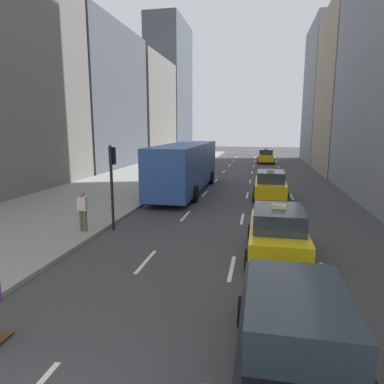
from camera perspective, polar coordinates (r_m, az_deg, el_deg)
name	(u,v)px	position (r m, az deg, el deg)	size (l,w,h in m)	color
sidewalk_left	(143,176)	(31.13, -8.23, 2.69)	(8.00, 66.00, 0.15)	gray
lane_markings	(249,188)	(25.43, 9.46, 0.74)	(5.72, 56.00, 0.01)	white
building_row_left	(86,47)	(38.19, -17.29, 22.03)	(6.00, 70.51, 35.47)	gray
taxi_lead	(270,185)	(21.54, 12.90, 1.21)	(2.02, 4.40, 1.87)	yellow
taxi_second	(266,156)	(43.64, 12.19, 5.86)	(2.02, 4.40, 1.87)	yellow
taxi_third	(277,232)	(11.84, 14.06, -6.46)	(2.02, 4.40, 1.87)	yellow
sedan_black_near	(294,334)	(6.41, 16.57, -21.77)	(2.02, 4.76, 1.78)	black
city_bus	(186,166)	(23.26, -1.07, 4.41)	(2.80, 11.61, 3.25)	#2D519E
pedestrian_far_walking	(83,209)	(14.54, -17.75, -2.73)	(0.36, 0.22, 1.65)	brown
traffic_light_pole	(112,174)	(14.79, -13.17, 3.01)	(0.24, 0.42, 3.60)	black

